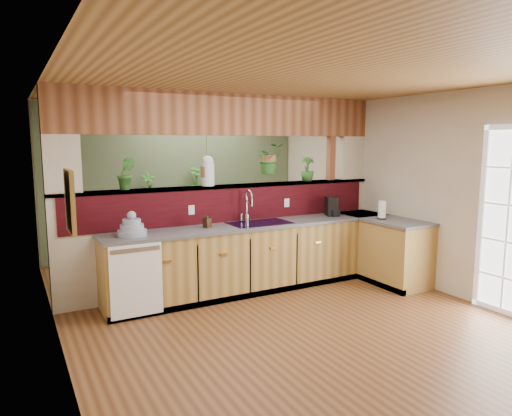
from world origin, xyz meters
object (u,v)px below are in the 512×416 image
coffee_maker (332,207)px  paper_towel (382,210)px  dish_stack (132,228)px  soap_dispenser (207,221)px  faucet (248,205)px  glass_jar (208,171)px  shelving_console (177,227)px

coffee_maker → paper_towel: 0.72m
dish_stack → paper_towel: dish_stack is taller
dish_stack → soap_dispenser: 0.95m
faucet → paper_towel: size_ratio=1.60×
paper_towel → glass_jar: 2.47m
glass_jar → faucet: bearing=-24.1°
dish_stack → coffee_maker: dish_stack is taller
coffee_maker → paper_towel: size_ratio=1.02×
coffee_maker → shelving_console: (-1.58, 2.25, -0.53)m
faucet → soap_dispenser: (-0.65, -0.13, -0.14)m
dish_stack → glass_jar: glass_jar is taller
faucet → coffee_maker: (1.31, -0.14, -0.11)m
soap_dispenser → faucet: bearing=11.7°
soap_dispenser → glass_jar: bearing=65.0°
dish_stack → glass_jar: (1.11, 0.41, 0.60)m
coffee_maker → glass_jar: glass_jar is taller
soap_dispenser → coffee_maker: size_ratio=0.66×
shelving_console → coffee_maker: bearing=-65.4°
dish_stack → coffee_maker: bearing=1.1°
faucet → paper_towel: faucet is taller
coffee_maker → glass_jar: bearing=-167.9°
dish_stack → glass_jar: 1.33m
faucet → glass_jar: (-0.48, 0.22, 0.45)m
paper_towel → dish_stack: bearing=171.3°
glass_jar → soap_dispenser: bearing=-115.0°
faucet → glass_jar: bearing=155.9°
coffee_maker → paper_towel: (0.44, -0.57, -0.00)m
faucet → coffee_maker: 1.32m
soap_dispenser → paper_towel: paper_towel is taller
paper_towel → shelving_console: 3.50m
coffee_maker → paper_towel: bearing=-29.1°
faucet → dish_stack: bearing=-173.1°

